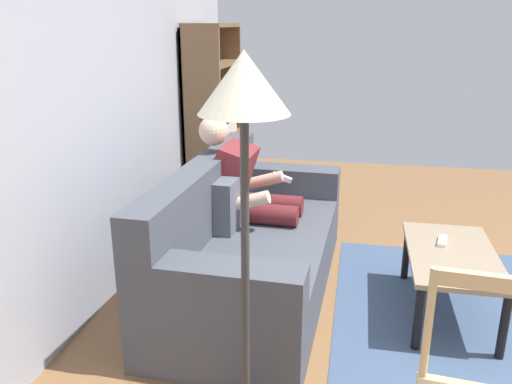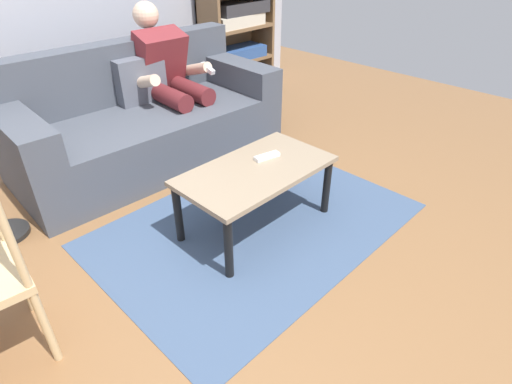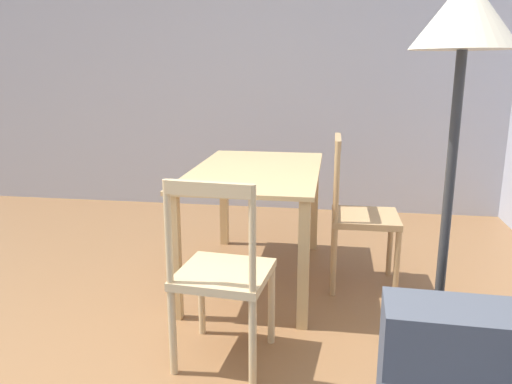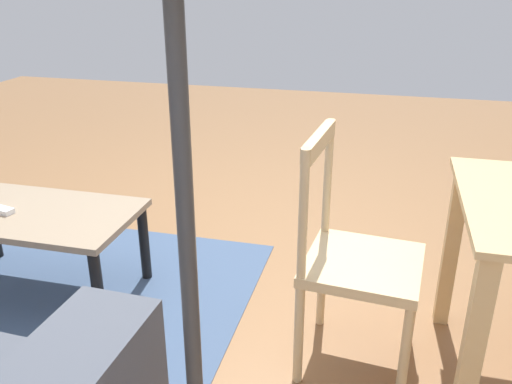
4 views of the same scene
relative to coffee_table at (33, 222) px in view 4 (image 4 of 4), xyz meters
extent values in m
plane|color=brown|center=(-0.81, -0.38, -0.37)|extent=(9.04, 9.04, 0.00)
cube|color=gray|center=(0.00, 0.00, 0.04)|extent=(0.96, 0.53, 0.03)
cylinder|color=black|center=(-0.44, -0.23, -0.17)|extent=(0.05, 0.05, 0.40)
cylinder|color=black|center=(-0.44, 0.23, -0.17)|extent=(0.05, 0.05, 0.40)
cube|color=tan|center=(-1.87, -0.21, 0.00)|extent=(0.06, 0.06, 0.73)
cube|color=tan|center=(-1.87, 0.50, 0.00)|extent=(0.06, 0.06, 0.73)
cube|color=#D1B27F|center=(-1.52, 0.14, 0.07)|extent=(0.46, 0.46, 0.04)
cylinder|color=#D1B27F|center=(-1.69, 0.35, -0.15)|extent=(0.04, 0.04, 0.44)
cylinder|color=#D1B27F|center=(-1.73, -0.03, -0.15)|extent=(0.04, 0.04, 0.44)
cylinder|color=#D1B27F|center=(-1.31, 0.32, -0.15)|extent=(0.04, 0.04, 0.44)
cylinder|color=#D1B27F|center=(-1.35, -0.06, -0.15)|extent=(0.04, 0.04, 0.44)
cylinder|color=#D1B27F|center=(-1.31, 0.32, 0.32)|extent=(0.03, 0.03, 0.49)
cylinder|color=#D1B27F|center=(-1.35, -0.06, 0.32)|extent=(0.03, 0.03, 0.49)
cube|color=#D1B27F|center=(-1.33, 0.13, 0.53)|extent=(0.07, 0.38, 0.06)
cube|color=#3D5170|center=(0.00, 0.00, -0.36)|extent=(2.00, 1.40, 0.01)
cylinder|color=#333333|center=(-1.20, 1.06, 0.36)|extent=(0.04, 0.04, 1.45)
camera|label=1|loc=(-3.13, 0.63, 1.42)|focal=36.50mm
camera|label=2|loc=(-1.56, -1.54, 1.30)|focal=29.19mm
camera|label=3|loc=(0.67, 0.64, 1.03)|focal=35.55mm
camera|label=4|loc=(-1.55, 1.92, 1.09)|focal=37.53mm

